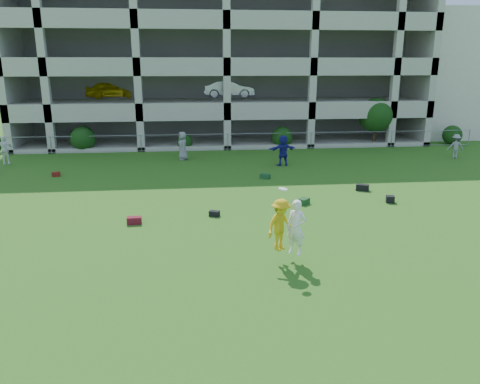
{
  "coord_description": "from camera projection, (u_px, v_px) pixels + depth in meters",
  "views": [
    {
      "loc": [
        -2.58,
        -13.5,
        6.04
      ],
      "look_at": [
        -0.82,
        3.0,
        1.4
      ],
      "focal_mm": 35.0,
      "sensor_mm": 36.0,
      "label": 1
    }
  ],
  "objects": [
    {
      "name": "frisbee_contest",
      "position": [
        285.0,
        225.0,
        14.28
      ],
      "size": [
        1.46,
        1.1,
        2.17
      ],
      "color": "gold",
      "rests_on": "ground"
    },
    {
      "name": "bystander_c",
      "position": [
        183.0,
        146.0,
        29.55
      ],
      "size": [
        0.78,
        0.99,
        1.79
      ],
      "primitive_type": "imported",
      "rotation": [
        0.0,
        0.0,
        -1.31
      ],
      "color": "gray",
      "rests_on": "ground"
    },
    {
      "name": "parking_garage",
      "position": [
        219.0,
        62.0,
        39.72
      ],
      "size": [
        30.0,
        14.0,
        12.0
      ],
      "color": "#9E998C",
      "rests_on": "ground"
    },
    {
      "name": "stucco_building",
      "position": [
        470.0,
        73.0,
        42.62
      ],
      "size": [
        16.0,
        14.0,
        10.0
      ],
      "primitive_type": "cube",
      "color": "beige",
      "rests_on": "ground"
    },
    {
      "name": "ground",
      "position": [
        276.0,
        259.0,
        14.81
      ],
      "size": [
        100.0,
        100.0,
        0.0
      ],
      "primitive_type": "plane",
      "color": "#235114",
      "rests_on": "ground"
    },
    {
      "name": "bystander_b",
      "position": [
        5.0,
        150.0,
        28.35
      ],
      "size": [
        1.08,
        0.85,
        1.72
      ],
      "primitive_type": "imported",
      "rotation": [
        0.0,
        0.0,
        0.5
      ],
      "color": "white",
      "rests_on": "ground"
    },
    {
      "name": "bystander_d",
      "position": [
        283.0,
        150.0,
        27.89
      ],
      "size": [
        1.79,
        0.88,
        1.85
      ],
      "primitive_type": "imported",
      "rotation": [
        0.0,
        0.0,
        3.35
      ],
      "color": "navy",
      "rests_on": "ground"
    },
    {
      "name": "bag_black_b",
      "position": [
        214.0,
        214.0,
        18.9
      ],
      "size": [
        0.47,
        0.39,
        0.22
      ],
      "primitive_type": "cube",
      "rotation": [
        0.0,
        0.0,
        -0.42
      ],
      "color": "black",
      "rests_on": "ground"
    },
    {
      "name": "bag_black_e",
      "position": [
        362.0,
        188.0,
        22.64
      ],
      "size": [
        0.67,
        0.53,
        0.3
      ],
      "primitive_type": "cube",
      "rotation": [
        0.0,
        0.0,
        -0.45
      ],
      "color": "black",
      "rests_on": "ground"
    },
    {
      "name": "bag_green_g",
      "position": [
        265.0,
        176.0,
        24.97
      ],
      "size": [
        0.58,
        0.53,
        0.25
      ],
      "primitive_type": "cube",
      "rotation": [
        0.0,
        0.0,
        -0.61
      ],
      "color": "#153A1E",
      "rests_on": "ground"
    },
    {
      "name": "crate_d",
      "position": [
        390.0,
        199.0,
        20.73
      ],
      "size": [
        0.44,
        0.44,
        0.3
      ],
      "primitive_type": "cube",
      "rotation": [
        0.0,
        0.0,
        -0.3
      ],
      "color": "black",
      "rests_on": "ground"
    },
    {
      "name": "bag_green_c",
      "position": [
        304.0,
        201.0,
        20.49
      ],
      "size": [
        0.6,
        0.6,
        0.26
      ],
      "primitive_type": "cube",
      "rotation": [
        0.0,
        0.0,
        0.77
      ],
      "color": "#173C16",
      "rests_on": "ground"
    },
    {
      "name": "bag_red_a",
      "position": [
        134.0,
        220.0,
        17.98
      ],
      "size": [
        0.57,
        0.34,
        0.28
      ],
      "primitive_type": "cube",
      "rotation": [
        0.0,
        0.0,
        0.07
      ],
      "color": "#530E12",
      "rests_on": "ground"
    },
    {
      "name": "bag_red_f",
      "position": [
        56.0,
        174.0,
        25.44
      ],
      "size": [
        0.51,
        0.39,
        0.24
      ],
      "primitive_type": "cube",
      "rotation": [
        0.0,
        0.0,
        0.27
      ],
      "color": "#541B0E",
      "rests_on": "ground"
    },
    {
      "name": "bystander_f",
      "position": [
        456.0,
        146.0,
        30.02
      ],
      "size": [
        1.11,
        0.77,
        1.57
      ],
      "primitive_type": "imported",
      "rotation": [
        0.0,
        0.0,
        2.95
      ],
      "color": "gray",
      "rests_on": "ground"
    },
    {
      "name": "fence",
      "position": [
        228.0,
        142.0,
        32.84
      ],
      "size": [
        36.06,
        0.06,
        1.2
      ],
      "color": "gray",
      "rests_on": "ground"
    },
    {
      "name": "shrub_row",
      "position": [
        290.0,
        127.0,
        33.74
      ],
      "size": [
        34.38,
        2.52,
        3.5
      ],
      "color": "#163D11",
      "rests_on": "ground"
    }
  ]
}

